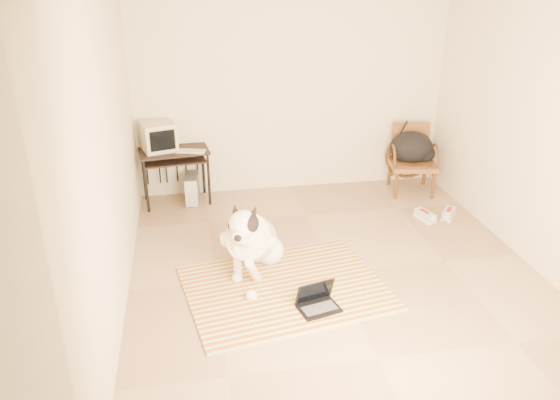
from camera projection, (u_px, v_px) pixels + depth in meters
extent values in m
plane|color=#9E8361|center=(334.00, 271.00, 5.44)|extent=(4.50, 4.50, 0.00)
plane|color=beige|center=(292.00, 88.00, 6.92)|extent=(4.50, 0.00, 4.50)
plane|color=beige|center=(456.00, 273.00, 2.87)|extent=(4.50, 0.00, 4.50)
plane|color=beige|center=(110.00, 155.00, 4.58)|extent=(0.00, 4.50, 4.50)
plane|color=beige|center=(543.00, 131.00, 5.21)|extent=(0.00, 4.50, 4.50)
cube|color=#C45C0D|center=(308.00, 322.00, 4.67)|extent=(1.84, 0.58, 0.02)
cube|color=#446D31|center=(296.00, 304.00, 4.91)|extent=(1.84, 0.58, 0.02)
cube|color=#5C4586|center=(285.00, 288.00, 5.15)|extent=(1.84, 0.58, 0.02)
cube|color=yellow|center=(276.00, 273.00, 5.39)|extent=(1.84, 0.58, 0.02)
cube|color=#C4BE90|center=(267.00, 260.00, 5.63)|extent=(1.84, 0.58, 0.02)
sphere|color=white|center=(243.00, 248.00, 5.57)|extent=(0.29, 0.29, 0.29)
sphere|color=white|center=(270.00, 251.00, 5.53)|extent=(0.29, 0.29, 0.29)
ellipsoid|color=white|center=(256.00, 248.00, 5.53)|extent=(0.36, 0.33, 0.29)
ellipsoid|color=white|center=(251.00, 239.00, 5.29)|extent=(0.57, 0.75, 0.63)
cylinder|color=silver|center=(252.00, 238.00, 5.30)|extent=(0.60, 0.68, 0.57)
sphere|color=white|center=(246.00, 235.00, 5.07)|extent=(0.24, 0.24, 0.24)
sphere|color=white|center=(243.00, 225.00, 4.93)|extent=(0.27, 0.27, 0.27)
ellipsoid|color=black|center=(248.00, 223.00, 4.91)|extent=(0.21, 0.23, 0.20)
cylinder|color=white|center=(240.00, 234.00, 4.84)|extent=(0.15, 0.17, 0.11)
sphere|color=black|center=(238.00, 238.00, 4.77)|extent=(0.07, 0.07, 0.07)
cone|color=black|center=(235.00, 211.00, 4.95)|extent=(0.14, 0.16, 0.17)
cone|color=black|center=(254.00, 212.00, 4.92)|extent=(0.15, 0.15, 0.17)
torus|color=white|center=(246.00, 231.00, 5.04)|extent=(0.27, 0.20, 0.22)
cylinder|color=white|center=(237.00, 261.00, 5.19)|extent=(0.12, 0.14, 0.40)
cylinder|color=white|center=(253.00, 272.00, 5.07)|extent=(0.20, 0.36, 0.41)
sphere|color=white|center=(237.00, 278.00, 5.24)|extent=(0.10, 0.10, 0.10)
sphere|color=white|center=(251.00, 296.00, 4.95)|extent=(0.11, 0.11, 0.11)
cone|color=black|center=(260.00, 246.00, 5.81)|extent=(0.09, 0.40, 0.10)
cube|color=black|center=(319.00, 308.00, 4.82)|extent=(0.40, 0.33, 0.02)
cube|color=#48484A|center=(320.00, 308.00, 4.80)|extent=(0.33, 0.21, 0.00)
cube|color=black|center=(315.00, 292.00, 4.84)|extent=(0.36, 0.17, 0.23)
cube|color=black|center=(315.00, 292.00, 4.83)|extent=(0.32, 0.14, 0.20)
cube|color=black|center=(174.00, 151.00, 6.71)|extent=(0.89, 0.57, 0.03)
cube|color=black|center=(175.00, 161.00, 6.71)|extent=(0.78, 0.46, 0.02)
cylinder|color=black|center=(146.00, 187.00, 6.58)|extent=(0.03, 0.03, 0.67)
cylinder|color=black|center=(144.00, 175.00, 6.92)|extent=(0.03, 0.03, 0.67)
cylinder|color=black|center=(209.00, 180.00, 6.79)|extent=(0.03, 0.03, 0.67)
cylinder|color=black|center=(203.00, 169.00, 7.13)|extent=(0.03, 0.03, 0.67)
cube|color=#BDB394|center=(159.00, 136.00, 6.65)|extent=(0.47, 0.46, 0.35)
cube|color=black|center=(163.00, 141.00, 6.50)|extent=(0.30, 0.10, 0.24)
cube|color=#BDB394|center=(191.00, 151.00, 6.63)|extent=(0.37, 0.22, 0.02)
cube|color=#48484A|center=(192.00, 188.00, 6.93)|extent=(0.19, 0.39, 0.36)
cube|color=silver|center=(191.00, 194.00, 6.76)|extent=(0.15, 0.03, 0.34)
cube|color=brown|center=(412.00, 164.00, 7.15)|extent=(0.67, 0.65, 0.06)
cylinder|color=#351F0E|center=(412.00, 161.00, 7.13)|extent=(0.54, 0.54, 0.04)
cube|color=brown|center=(410.00, 139.00, 7.27)|extent=(0.50, 0.13, 0.44)
cylinder|color=#351F0E|center=(396.00, 186.00, 7.02)|extent=(0.04, 0.04, 0.36)
cylinder|color=#351F0E|center=(390.00, 172.00, 7.45)|extent=(0.04, 0.04, 0.36)
cylinder|color=#351F0E|center=(433.00, 186.00, 7.01)|extent=(0.04, 0.04, 0.36)
cylinder|color=#351F0E|center=(424.00, 172.00, 7.45)|extent=(0.04, 0.04, 0.36)
ellipsoid|color=black|center=(411.00, 147.00, 7.09)|extent=(0.56, 0.46, 0.41)
ellipsoid|color=black|center=(422.00, 153.00, 7.13)|extent=(0.35, 0.29, 0.24)
cube|color=white|center=(425.00, 218.00, 6.52)|extent=(0.19, 0.31, 0.03)
cube|color=#98989E|center=(425.00, 215.00, 6.50)|extent=(0.19, 0.30, 0.09)
cube|color=#A2151C|center=(426.00, 212.00, 6.49)|extent=(0.09, 0.15, 0.02)
cube|color=white|center=(448.00, 216.00, 6.57)|extent=(0.27, 0.30, 0.03)
cube|color=#98989E|center=(449.00, 213.00, 6.55)|extent=(0.26, 0.29, 0.09)
cube|color=#A2151C|center=(449.00, 210.00, 6.54)|extent=(0.13, 0.14, 0.02)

